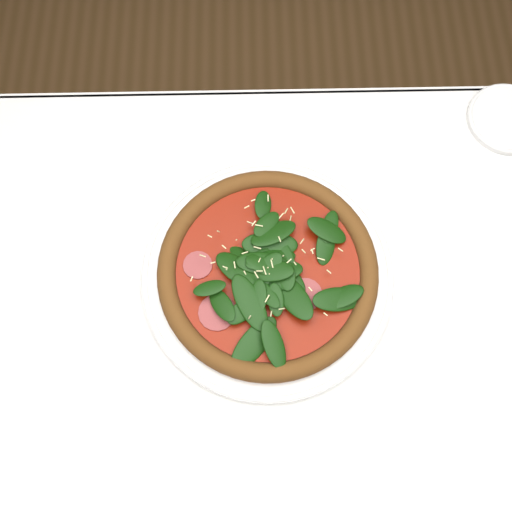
{
  "coord_description": "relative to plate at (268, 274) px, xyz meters",
  "views": [
    {
      "loc": [
        -0.04,
        -0.14,
        1.51
      ],
      "look_at": [
        -0.03,
        0.12,
        0.77
      ],
      "focal_mm": 40.0,
      "sensor_mm": 36.0,
      "label": 1
    }
  ],
  "objects": [
    {
      "name": "plate",
      "position": [
        0.0,
        0.0,
        0.0
      ],
      "size": [
        0.35,
        0.35,
        0.01
      ],
      "color": "silver",
      "rests_on": "dining_table"
    },
    {
      "name": "pizza",
      "position": [
        0.0,
        -0.0,
        0.02
      ],
      "size": [
        0.38,
        0.38,
        0.04
      ],
      "rotation": [
        0.0,
        0.0,
        -0.32
      ],
      "color": "#945423",
      "rests_on": "plate"
    },
    {
      "name": "ground",
      "position": [
        0.01,
        -0.1,
        -0.76
      ],
      "size": [
        6.0,
        6.0,
        0.0
      ],
      "primitive_type": "plane",
      "color": "brown",
      "rests_on": "ground"
    },
    {
      "name": "dining_table",
      "position": [
        0.01,
        -0.1,
        -0.11
      ],
      "size": [
        1.21,
        0.81,
        0.75
      ],
      "color": "silver",
      "rests_on": "ground"
    },
    {
      "name": "saucer_far",
      "position": [
        0.38,
        0.24,
        -0.0
      ],
      "size": [
        0.12,
        0.12,
        0.01
      ],
      "color": "silver",
      "rests_on": "dining_table"
    }
  ]
}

